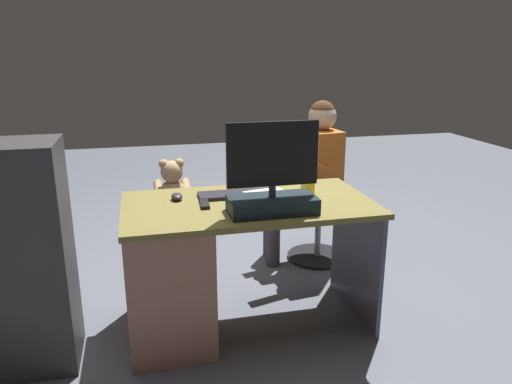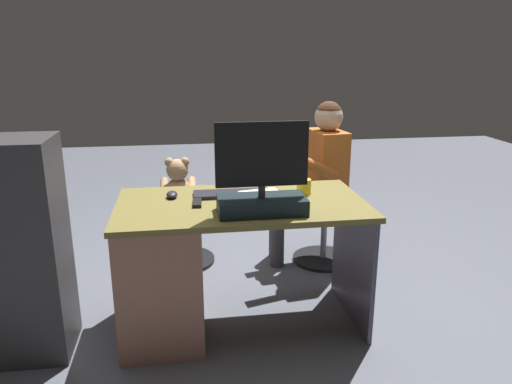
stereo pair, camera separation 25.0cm
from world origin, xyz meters
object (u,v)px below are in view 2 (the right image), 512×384
object	(u,v)px
keyboard	(232,194)
computer_mouse	(172,195)
cup	(304,187)
tv_remote	(197,202)
desk	(181,263)
teddy_bear	(178,185)
monitor	(262,188)
visitor_chair	(324,228)
person	(316,171)
office_chair_teddy	(180,231)

from	to	relation	value
keyboard	computer_mouse	xyz separation A→B (m)	(0.33, -0.00, 0.01)
cup	tv_remote	xyz separation A→B (m)	(0.59, 0.09, -0.03)
desk	teddy_bear	bearing A→B (deg)	-89.66
keyboard	tv_remote	xyz separation A→B (m)	(0.19, 0.13, -0.00)
monitor	keyboard	bearing A→B (deg)	-69.81
desk	visitor_chair	world-z (taller)	desk
computer_mouse	teddy_bear	bearing A→B (deg)	-91.87
keyboard	desk	bearing A→B (deg)	23.12
teddy_bear	visitor_chair	distance (m)	1.09
desk	cup	xyz separation A→B (m)	(-0.70, -0.09, 0.38)
tv_remote	monitor	bearing A→B (deg)	151.71
computer_mouse	visitor_chair	bearing A→B (deg)	-149.32
teddy_bear	desk	bearing A→B (deg)	90.34
computer_mouse	desk	bearing A→B (deg)	103.02
cup	keyboard	bearing A→B (deg)	-5.60
cup	person	xyz separation A→B (m)	(-0.26, -0.68, -0.08)
cup	office_chair_teddy	distance (m)	1.19
cup	tv_remote	bearing A→B (deg)	8.31
computer_mouse	cup	bearing A→B (deg)	176.52
visitor_chair	teddy_bear	bearing A→B (deg)	-7.86
computer_mouse	cup	distance (m)	0.73
monitor	computer_mouse	xyz separation A→B (m)	(0.44, -0.32, -0.11)
keyboard	office_chair_teddy	size ratio (longest dim) A/B	0.87
visitor_chair	cup	bearing A→B (deg)	63.71
keyboard	person	xyz separation A→B (m)	(-0.66, -0.64, -0.05)
computer_mouse	visitor_chair	xyz separation A→B (m)	(-1.06, -0.63, -0.49)
tv_remote	visitor_chair	xyz separation A→B (m)	(-0.93, -0.76, -0.48)
tv_remote	cup	bearing A→B (deg)	-168.51
office_chair_teddy	teddy_bear	xyz separation A→B (m)	(-0.00, -0.01, 0.35)
tv_remote	office_chair_teddy	xyz separation A→B (m)	(0.11, -0.89, -0.50)
visitor_chair	person	xyz separation A→B (m)	(0.07, -0.01, 0.43)
monitor	person	bearing A→B (deg)	-119.47
cup	computer_mouse	bearing A→B (deg)	-3.48
tv_remote	person	size ratio (longest dim) A/B	0.13
monitor	keyboard	xyz separation A→B (m)	(0.12, -0.32, -0.12)
visitor_chair	person	distance (m)	0.43
monitor	office_chair_teddy	xyz separation A→B (m)	(0.42, -1.08, -0.61)
visitor_chair	person	world-z (taller)	person
cup	visitor_chair	world-z (taller)	cup
cup	teddy_bear	distance (m)	1.09
keyboard	teddy_bear	xyz separation A→B (m)	(0.30, -0.78, -0.15)
cup	office_chair_teddy	size ratio (longest dim) A/B	0.18
monitor	teddy_bear	distance (m)	1.20
teddy_bear	office_chair_teddy	bearing A→B (deg)	90.00
cup	tv_remote	distance (m)	0.60
keyboard	person	size ratio (longest dim) A/B	0.36
desk	monitor	distance (m)	0.65
monitor	office_chair_teddy	size ratio (longest dim) A/B	0.94
monitor	computer_mouse	distance (m)	0.56
visitor_chair	keyboard	bearing A→B (deg)	40.87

